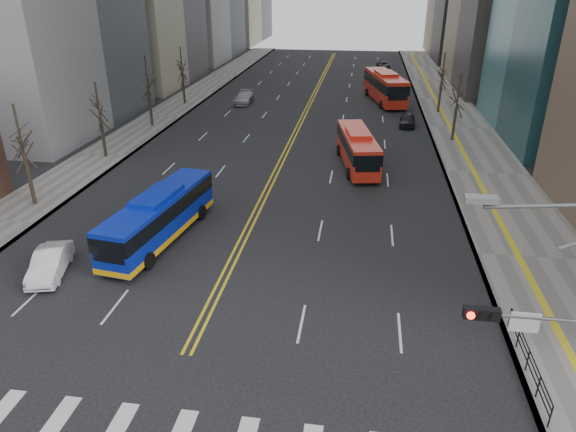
{
  "coord_description": "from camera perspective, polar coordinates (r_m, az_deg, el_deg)",
  "views": [
    {
      "loc": [
        6.98,
        -11.84,
        14.92
      ],
      "look_at": [
        3.56,
        11.33,
        4.03
      ],
      "focal_mm": 32.0,
      "sensor_mm": 36.0,
      "label": 1
    }
  ],
  "objects": [
    {
      "name": "sidewalk_right",
      "position": [
        59.68,
        18.52,
        9.26
      ],
      "size": [
        7.0,
        130.0,
        0.15
      ],
      "primitive_type": "cube",
      "color": "slate",
      "rests_on": "ground"
    },
    {
      "name": "street_trees",
      "position": [
        49.53,
        -8.62,
        12.97
      ],
      "size": [
        35.2,
        47.2,
        7.6
      ],
      "color": "#2D241B",
      "rests_on": "ground"
    },
    {
      "name": "sidewalk_left",
      "position": [
        63.26,
        -13.89,
        10.66
      ],
      "size": [
        5.0,
        130.0,
        0.15
      ],
      "primitive_type": "cube",
      "color": "slate",
      "rests_on": "ground"
    },
    {
      "name": "red_bus_far",
      "position": [
        70.4,
        10.74,
        14.08
      ],
      "size": [
        5.6,
        12.63,
        3.87
      ],
      "color": "red",
      "rests_on": "ground"
    },
    {
      "name": "car_dark_far",
      "position": [
        98.74,
        10.56,
        16.17
      ],
      "size": [
        2.62,
        4.16,
        1.07
      ],
      "primitive_type": "imported",
      "rotation": [
        0.0,
        0.0,
        0.23
      ],
      "color": "black",
      "rests_on": "ground"
    },
    {
      "name": "blue_bus",
      "position": [
        32.52,
        -14.1,
        0.06
      ],
      "size": [
        3.78,
        10.9,
        3.14
      ],
      "color": "#0B20AB",
      "rests_on": "ground"
    },
    {
      "name": "car_dark_mid",
      "position": [
        59.08,
        13.12,
        10.37
      ],
      "size": [
        1.96,
        4.17,
        1.38
      ],
      "primitive_type": "imported",
      "rotation": [
        0.0,
        0.0,
        -0.08
      ],
      "color": "black",
      "rests_on": "ground"
    },
    {
      "name": "car_silver",
      "position": [
        68.76,
        -4.95,
        12.95
      ],
      "size": [
        2.18,
        5.1,
        1.47
      ],
      "primitive_type": "imported",
      "rotation": [
        0.0,
        0.0,
        0.03
      ],
      "color": "#9C9CA1",
      "rests_on": "ground"
    },
    {
      "name": "centerline",
      "position": [
        68.84,
        2.44,
        12.41
      ],
      "size": [
        0.55,
        100.0,
        0.01
      ],
      "color": "gold",
      "rests_on": "ground"
    },
    {
      "name": "signal_mast",
      "position": [
        18.4,
        28.99,
        -11.82
      ],
      "size": [
        5.37,
        0.37,
        9.39
      ],
      "color": "slate",
      "rests_on": "ground"
    },
    {
      "name": "car_white",
      "position": [
        31.12,
        -24.94,
        -4.77
      ],
      "size": [
        2.59,
        4.56,
        1.42
      ],
      "primitive_type": "imported",
      "rotation": [
        0.0,
        0.0,
        0.27
      ],
      "color": "silver",
      "rests_on": "ground"
    },
    {
      "name": "pedestrian_railing",
      "position": [
        23.88,
        25.14,
        -14.03
      ],
      "size": [
        0.06,
        6.06,
        1.02
      ],
      "color": "black",
      "rests_on": "sidewalk_right"
    },
    {
      "name": "red_bus_near",
      "position": [
        44.76,
        7.73,
        7.64
      ],
      "size": [
        4.1,
        10.19,
        3.19
      ],
      "color": "red",
      "rests_on": "ground"
    }
  ]
}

